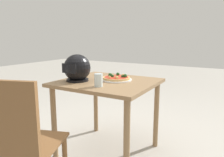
{
  "coord_description": "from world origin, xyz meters",
  "views": [
    {
      "loc": [
        -1.03,
        1.69,
        1.12
      ],
      "look_at": [
        -0.03,
        -0.04,
        0.74
      ],
      "focal_mm": 34.4,
      "sensor_mm": 36.0,
      "label": 1
    }
  ],
  "objects_px": {
    "motorcycle_helmet": "(77,68)",
    "drinking_glass": "(98,80)",
    "dining_table": "(108,92)",
    "pizza": "(116,78)",
    "chair_far": "(19,141)"
  },
  "relations": [
    {
      "from": "motorcycle_helmet",
      "to": "drinking_glass",
      "type": "bearing_deg",
      "value": 162.16
    },
    {
      "from": "dining_table",
      "to": "motorcycle_helmet",
      "type": "distance_m",
      "value": 0.36
    },
    {
      "from": "pizza",
      "to": "drinking_glass",
      "type": "relative_size",
      "value": 2.38
    },
    {
      "from": "pizza",
      "to": "chair_far",
      "type": "bearing_deg",
      "value": 83.99
    },
    {
      "from": "motorcycle_helmet",
      "to": "chair_far",
      "type": "relative_size",
      "value": 0.28
    },
    {
      "from": "motorcycle_helmet",
      "to": "drinking_glass",
      "type": "xyz_separation_m",
      "value": [
        -0.3,
        0.1,
        -0.07
      ]
    },
    {
      "from": "pizza",
      "to": "chair_far",
      "type": "height_order",
      "value": "chair_far"
    },
    {
      "from": "dining_table",
      "to": "pizza",
      "type": "xyz_separation_m",
      "value": [
        -0.05,
        -0.08,
        0.13
      ]
    },
    {
      "from": "pizza",
      "to": "motorcycle_helmet",
      "type": "height_order",
      "value": "motorcycle_helmet"
    },
    {
      "from": "dining_table",
      "to": "drinking_glass",
      "type": "distance_m",
      "value": 0.29
    },
    {
      "from": "motorcycle_helmet",
      "to": "chair_far",
      "type": "bearing_deg",
      "value": 103.66
    },
    {
      "from": "dining_table",
      "to": "pizza",
      "type": "distance_m",
      "value": 0.16
    },
    {
      "from": "drinking_glass",
      "to": "pizza",
      "type": "bearing_deg",
      "value": -89.27
    },
    {
      "from": "drinking_glass",
      "to": "motorcycle_helmet",
      "type": "bearing_deg",
      "value": -17.84
    },
    {
      "from": "pizza",
      "to": "chair_far",
      "type": "xyz_separation_m",
      "value": [
        0.11,
        1.01,
        -0.24
      ]
    }
  ]
}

